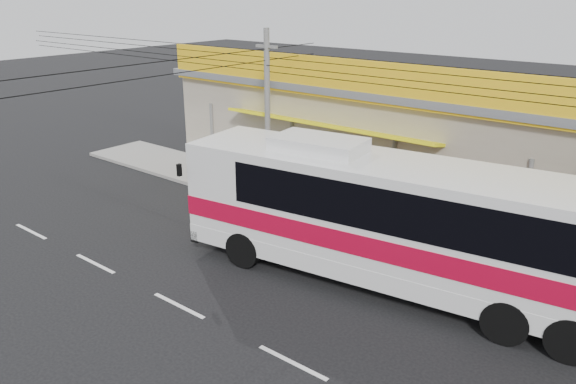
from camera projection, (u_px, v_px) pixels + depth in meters
name	position (u px, v px, depth m)	size (l,w,h in m)	color
ground	(241.00, 272.00, 17.29)	(120.00, 120.00, 0.00)	black
sidewalk	(348.00, 213.00, 21.66)	(30.00, 3.20, 0.15)	gray
lane_markings	(179.00, 306.00, 15.46)	(50.00, 0.12, 0.01)	silver
storefront_building	(418.00, 130.00, 24.96)	(22.60, 9.20, 5.70)	#A09481
coach_bus	(413.00, 219.00, 15.55)	(13.68, 4.60, 4.14)	silver
motorbike_red	(220.00, 178.00, 23.92)	(0.61, 1.76, 0.93)	maroon
motorbike_dark	(208.00, 158.00, 26.69)	(0.46, 1.64, 0.98)	black
utility_pole	(267.00, 60.00, 21.39)	(34.00, 14.00, 6.85)	#5F5F5D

